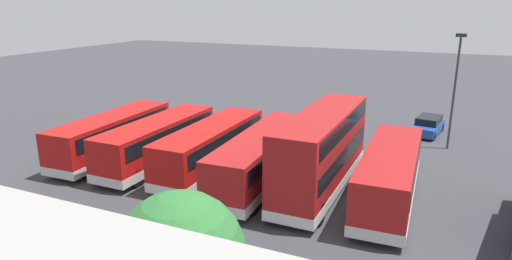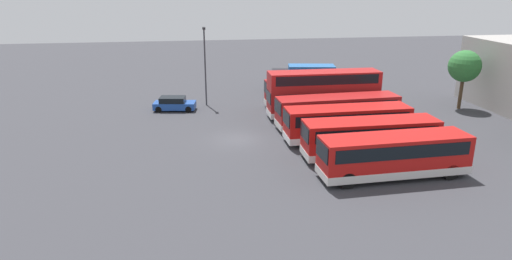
% 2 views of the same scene
% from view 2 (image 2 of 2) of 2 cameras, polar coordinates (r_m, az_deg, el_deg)
% --- Properties ---
extents(ground_plane, '(140.00, 140.00, 0.00)m').
position_cam_2_polar(ground_plane, '(37.66, -2.39, -1.23)').
color(ground_plane, '#38383D').
extents(bus_single_deck_near_end, '(2.95, 10.33, 2.95)m').
position_cam_2_polar(bus_single_deck_near_end, '(47.58, 7.39, 4.82)').
color(bus_single_deck_near_end, '#A51919').
rests_on(bus_single_deck_near_end, ground).
extents(bus_double_decker_second, '(2.63, 10.85, 4.55)m').
position_cam_2_polar(bus_double_decker_second, '(43.87, 8.61, 4.73)').
color(bus_double_decker_second, '#A51919').
rests_on(bus_double_decker_second, ground).
extents(bus_single_deck_third, '(3.10, 11.24, 2.95)m').
position_cam_2_polar(bus_single_deck_third, '(40.89, 10.36, 2.45)').
color(bus_single_deck_third, '#A51919').
rests_on(bus_single_deck_third, ground).
extents(bus_single_deck_fourth, '(2.71, 10.38, 2.95)m').
position_cam_2_polar(bus_single_deck_fourth, '(37.47, 11.58, 0.91)').
color(bus_single_deck_fourth, '#B71411').
rests_on(bus_single_deck_fourth, ground).
extents(bus_single_deck_fifth, '(2.62, 10.16, 2.95)m').
position_cam_2_polar(bus_single_deck_fifth, '(34.32, 14.40, -0.91)').
color(bus_single_deck_fifth, '#B71411').
rests_on(bus_single_deck_fifth, ground).
extents(bus_single_deck_sixth, '(2.96, 10.29, 2.95)m').
position_cam_2_polar(bus_single_deck_sixth, '(31.29, 17.24, -3.05)').
color(bus_single_deck_sixth, '#B71411').
rests_on(bus_single_deck_sixth, ground).
extents(box_truck_blue, '(3.75, 7.82, 3.20)m').
position_cam_2_polar(box_truck_blue, '(54.64, 6.19, 6.69)').
color(box_truck_blue, '#235999').
rests_on(box_truck_blue, ground).
extents(car_hatchback_silver, '(2.43, 4.48, 1.43)m').
position_cam_2_polar(car_hatchback_silver, '(46.94, -10.44, 3.32)').
color(car_hatchback_silver, '#1E479E').
rests_on(car_hatchback_silver, ground).
extents(lamp_post_tall, '(0.70, 0.30, 8.29)m').
position_cam_2_polar(lamp_post_tall, '(47.69, -6.55, 8.81)').
color(lamp_post_tall, '#38383D').
rests_on(lamp_post_tall, ground).
extents(tree_leftmost, '(3.24, 3.24, 6.12)m').
position_cam_2_polar(tree_leftmost, '(50.78, 25.14, 7.37)').
color(tree_leftmost, '#4C3823').
rests_on(tree_leftmost, ground).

